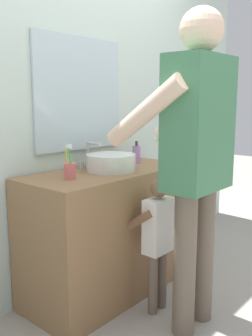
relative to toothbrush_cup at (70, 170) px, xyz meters
name	(u,v)px	position (x,y,z in m)	size (l,w,h in m)	color
ground_plane	(143,304)	(0.35, -0.28, -0.90)	(14.00, 14.00, 0.00)	#9E998E
back_wall	(75,94)	(0.35, 0.34, 0.45)	(4.40, 0.10, 2.70)	silver
vanity_cabinet	(109,231)	(0.35, 0.02, -0.48)	(1.21, 0.54, 0.85)	olive
sink_basin	(111,162)	(0.35, 0.00, 0.00)	(0.33, 0.33, 0.11)	silver
faucet	(90,156)	(0.35, 0.20, 0.03)	(0.18, 0.14, 0.18)	#B7BABF
toothbrush_cup	(70,170)	(0.00, 0.00, 0.00)	(0.07, 0.07, 0.21)	#D86666
soap_bottle	(136,154)	(0.70, 0.06, 0.01)	(0.06, 0.06, 0.16)	#B27FC6
child_toddler	(157,233)	(0.35, -0.38, -0.40)	(0.26, 0.26, 0.85)	#6B5B4C
adult_parent	(195,144)	(0.36, -0.63, 0.17)	(0.55, 0.58, 1.78)	#6B5B4C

